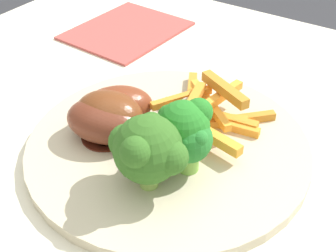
% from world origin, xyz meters
% --- Properties ---
extents(dining_table, '(0.98, 0.70, 0.74)m').
position_xyz_m(dining_table, '(0.00, 0.00, 0.61)').
color(dining_table, silver).
rests_on(dining_table, ground_plane).
extents(dinner_plate, '(0.29, 0.29, 0.01)m').
position_xyz_m(dinner_plate, '(0.07, 0.03, 0.75)').
color(dinner_plate, beige).
rests_on(dinner_plate, dining_table).
extents(broccoli_floret_front, '(0.05, 0.05, 0.06)m').
position_xyz_m(broccoli_floret_front, '(0.03, 0.06, 0.79)').
color(broccoli_floret_front, '#84BF4C').
rests_on(broccoli_floret_front, dinner_plate).
extents(broccoli_floret_middle, '(0.08, 0.07, 0.07)m').
position_xyz_m(broccoli_floret_middle, '(0.05, 0.10, 0.79)').
color(broccoli_floret_middle, '#8FB54F').
rests_on(broccoli_floret_middle, dinner_plate).
extents(broccoli_floret_back, '(0.06, 0.06, 0.07)m').
position_xyz_m(broccoli_floret_back, '(0.04, 0.05, 0.80)').
color(broccoli_floret_back, '#8EA559').
rests_on(broccoli_floret_back, dinner_plate).
extents(carrot_fries_pile, '(0.13, 0.15, 0.04)m').
position_xyz_m(carrot_fries_pile, '(0.05, -0.02, 0.77)').
color(carrot_fries_pile, orange).
rests_on(carrot_fries_pile, dinner_plate).
extents(chicken_drumstick_near, '(0.13, 0.07, 0.04)m').
position_xyz_m(chicken_drumstick_near, '(0.12, 0.06, 0.77)').
color(chicken_drumstick_near, '#4C1C12').
rests_on(chicken_drumstick_near, dinner_plate).
extents(chicken_drumstick_far, '(0.13, 0.07, 0.05)m').
position_xyz_m(chicken_drumstick_far, '(0.12, 0.06, 0.77)').
color(chicken_drumstick_far, '#4E200F').
rests_on(chicken_drumstick_far, dinner_plate).
extents(chicken_drumstick_extra, '(0.11, 0.10, 0.04)m').
position_xyz_m(chicken_drumstick_extra, '(0.13, 0.03, 0.77)').
color(chicken_drumstick_extra, '#551F11').
rests_on(chicken_drumstick_extra, dinner_plate).
extents(napkin, '(0.15, 0.18, 0.00)m').
position_xyz_m(napkin, '(0.28, -0.17, 0.74)').
color(napkin, '#B74C47').
rests_on(napkin, dining_table).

